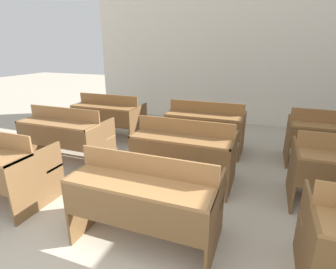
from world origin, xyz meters
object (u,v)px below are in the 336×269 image
at_px(bench_second_center, 184,150).
at_px(bench_third_center, 205,125).
at_px(bench_third_left, 109,115).
at_px(bench_second_left, 66,133).
at_px(bench_front_center, 146,197).
at_px(bench_third_right, 335,138).

xyz_separation_m(bench_second_center, bench_third_center, (0.00, 1.28, 0.00)).
relative_size(bench_third_left, bench_third_center, 1.00).
bearing_deg(bench_second_center, bench_second_left, 179.72).
height_order(bench_second_center, bench_third_left, same).
distance_m(bench_second_left, bench_third_left, 1.28).
xyz_separation_m(bench_second_left, bench_third_center, (2.04, 1.27, 0.00)).
bearing_deg(bench_third_center, bench_front_center, -89.58).
relative_size(bench_front_center, bench_third_right, 1.00).
height_order(bench_front_center, bench_second_left, same).
distance_m(bench_second_center, bench_third_left, 2.41).
distance_m(bench_third_center, bench_third_right, 2.05).
bearing_deg(bench_third_right, bench_front_center, -128.40).
bearing_deg(bench_third_left, bench_front_center, -51.19).
bearing_deg(bench_third_left, bench_third_right, 0.16).
bearing_deg(bench_front_center, bench_second_center, 90.96).
xyz_separation_m(bench_second_center, bench_third_right, (2.06, 1.30, 0.00)).
bearing_deg(bench_second_center, bench_third_center, 89.87).
distance_m(bench_front_center, bench_third_center, 2.55).
relative_size(bench_second_left, bench_third_left, 1.00).
height_order(bench_front_center, bench_third_right, same).
bearing_deg(bench_second_left, bench_front_center, -31.87).
distance_m(bench_front_center, bench_third_left, 3.28).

